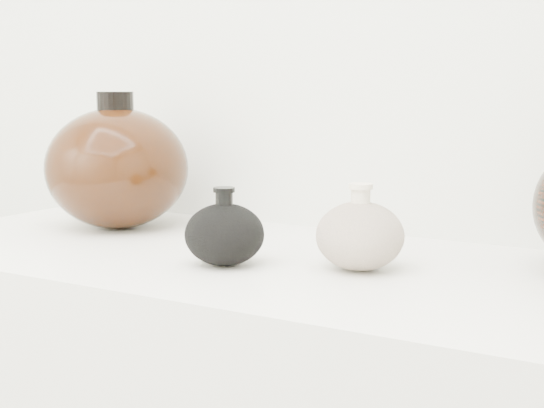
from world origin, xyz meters
The scene contains 3 objects.
black_gourd_vase centered at (-0.02, 0.88, 0.94)m, with size 0.12×0.12×0.11m.
cream_gourd_vase centered at (0.15, 0.95, 0.95)m, with size 0.14×0.14×0.12m.
left_round_pot centered at (-0.33, 1.02, 1.01)m, with size 0.31×0.31×0.23m.
Camera 1 is at (0.54, 0.03, 1.14)m, focal length 50.00 mm.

